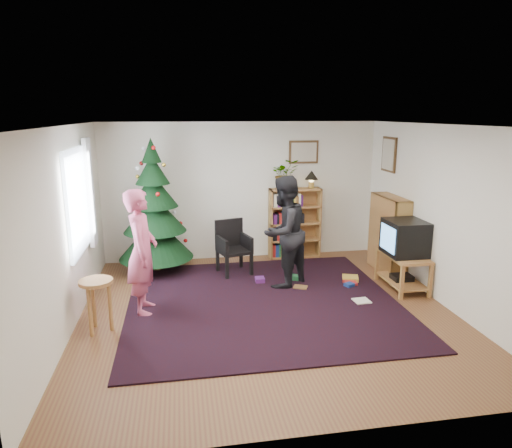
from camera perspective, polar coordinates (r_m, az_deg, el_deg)
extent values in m
plane|color=brown|center=(6.37, 1.38, -10.84)|extent=(5.00, 5.00, 0.00)
plane|color=white|center=(5.80, 1.53, 12.24)|extent=(5.00, 5.00, 0.00)
cube|color=silver|center=(8.38, -1.81, 4.11)|extent=(5.00, 0.02, 2.50)
cube|color=silver|center=(3.66, 9.03, -8.98)|extent=(5.00, 0.02, 2.50)
cube|color=silver|center=(6.02, -22.60, -0.80)|extent=(0.02, 5.00, 2.50)
cube|color=silver|center=(6.88, 22.35, 0.95)|extent=(0.02, 5.00, 2.50)
cube|color=black|center=(6.64, 0.89, -9.70)|extent=(3.80, 3.60, 0.02)
cube|color=silver|center=(6.54, -21.42, 2.64)|extent=(0.04, 1.20, 1.40)
cube|color=silver|center=(7.20, -20.02, 3.71)|extent=(0.06, 0.35, 1.60)
cube|color=#4C3319|center=(8.50, 5.97, 8.94)|extent=(0.55, 0.03, 0.42)
cube|color=beige|center=(8.50, 5.97, 8.94)|extent=(0.47, 0.01, 0.34)
cube|color=#4C3319|center=(8.29, 16.30, 8.35)|extent=(0.03, 0.50, 0.60)
cube|color=beige|center=(8.29, 16.30, 8.35)|extent=(0.01, 0.42, 0.52)
cylinder|color=#3F2816|center=(8.05, -12.25, -4.90)|extent=(0.12, 0.12, 0.24)
cone|color=black|center=(7.91, -12.42, -1.65)|extent=(1.25, 1.25, 0.70)
cone|color=black|center=(7.82, -12.58, 1.34)|extent=(1.05, 1.05, 0.62)
cone|color=black|center=(7.74, -12.73, 4.14)|extent=(0.81, 0.81, 0.55)
cone|color=black|center=(7.70, -12.86, 6.69)|extent=(0.56, 0.56, 0.48)
cone|color=black|center=(7.66, -12.99, 9.01)|extent=(0.32, 0.32, 0.40)
cube|color=#A17739|center=(8.53, 4.85, 0.13)|extent=(0.95, 0.30, 1.30)
cube|color=#A17739|center=(8.41, 4.93, 4.34)|extent=(0.95, 0.30, 0.03)
cube|color=#A17739|center=(8.03, 16.23, -1.24)|extent=(0.30, 0.95, 1.30)
cube|color=#A17739|center=(7.90, 16.54, 3.21)|extent=(0.30, 0.95, 0.03)
cube|color=#A17739|center=(7.34, 17.97, -3.76)|extent=(0.51, 0.91, 0.04)
cube|color=#A17739|center=(6.97, 17.76, -7.06)|extent=(0.05, 0.05, 0.51)
cube|color=#A17739|center=(7.18, 20.95, -6.71)|extent=(0.05, 0.05, 0.51)
cube|color=#A17739|center=(7.69, 14.89, -4.90)|extent=(0.05, 0.05, 0.51)
cube|color=#A17739|center=(7.88, 17.86, -4.66)|extent=(0.05, 0.05, 0.51)
cube|color=#A17739|center=(7.47, 17.74, -6.76)|extent=(0.47, 0.87, 0.03)
cube|color=black|center=(7.45, 17.77, -6.37)|extent=(0.30, 0.25, 0.08)
cube|color=black|center=(7.26, 18.13, -1.62)|extent=(0.55, 0.60, 0.53)
cube|color=#4F95D8|center=(7.14, 16.14, -1.74)|extent=(0.01, 0.47, 0.38)
cube|color=black|center=(7.64, -2.75, -3.37)|extent=(0.61, 0.61, 0.05)
cube|color=black|center=(7.79, -2.97, -1.12)|extent=(0.49, 0.18, 0.49)
cube|color=black|center=(7.48, -4.19, -5.41)|extent=(0.06, 0.06, 0.40)
cube|color=black|center=(7.53, -0.88, -5.24)|extent=(0.06, 0.06, 0.40)
cube|color=black|center=(7.89, -4.49, -4.39)|extent=(0.06, 0.06, 0.40)
cube|color=black|center=(7.94, -1.36, -4.24)|extent=(0.06, 0.06, 0.40)
cylinder|color=#A17739|center=(5.92, -19.40, -6.82)|extent=(0.40, 0.40, 0.04)
cylinder|color=#A17739|center=(6.02, -17.75, -9.81)|extent=(0.05, 0.05, 0.63)
cylinder|color=#A17739|center=(6.17, -19.63, -9.37)|extent=(0.05, 0.05, 0.63)
cylinder|color=#A17739|center=(5.94, -20.05, -10.32)|extent=(0.05, 0.05, 0.63)
imported|color=#C34E70|center=(6.26, -14.07, -3.40)|extent=(0.43, 0.63, 1.70)
imported|color=black|center=(7.02, 3.47, -1.01)|extent=(1.07, 1.05, 1.74)
imported|color=gray|center=(8.32, 3.63, 6.26)|extent=(0.51, 0.45, 0.54)
cylinder|color=#A57F33|center=(8.48, 6.92, 4.82)|extent=(0.10, 0.10, 0.10)
sphere|color=#FFD88C|center=(8.46, 6.94, 5.56)|extent=(0.10, 0.10, 0.10)
cone|color=black|center=(8.45, 6.95, 6.11)|extent=(0.24, 0.24, 0.16)
cube|color=#A51E19|center=(7.41, 11.68, -7.20)|extent=(0.20, 0.20, 0.08)
cube|color=navy|center=(7.31, 11.57, -7.47)|extent=(0.20, 0.20, 0.08)
cube|color=#1E592D|center=(7.46, 4.89, -6.80)|extent=(0.20, 0.20, 0.08)
cube|color=gold|center=(7.58, 11.70, -6.72)|extent=(0.20, 0.20, 0.08)
cube|color=brown|center=(7.15, 5.57, -7.76)|extent=(0.20, 0.20, 0.08)
cube|color=beige|center=(6.80, 13.07, -9.23)|extent=(0.20, 0.20, 0.08)
cube|color=#4C1959|center=(7.36, 0.49, -7.05)|extent=(0.20, 0.20, 0.08)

